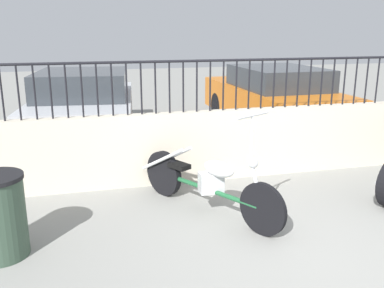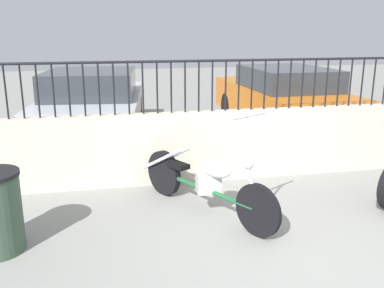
% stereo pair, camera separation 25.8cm
% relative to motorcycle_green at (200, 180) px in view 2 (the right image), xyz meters
% --- Properties ---
extents(ground_plane, '(40.00, 40.00, 0.00)m').
position_rel_motorcycle_green_xyz_m(ground_plane, '(0.70, -1.31, -0.39)').
color(ground_plane, gray).
extents(low_wall, '(8.52, 0.18, 1.02)m').
position_rel_motorcycle_green_xyz_m(low_wall, '(0.70, 1.06, 0.12)').
color(low_wall, beige).
rests_on(low_wall, ground_plane).
extents(fence_railing, '(8.52, 0.04, 0.72)m').
position_rel_motorcycle_green_xyz_m(fence_railing, '(0.70, 1.06, 1.12)').
color(fence_railing, black).
rests_on(fence_railing, low_wall).
extents(motorcycle_green, '(1.23, 2.01, 1.31)m').
position_rel_motorcycle_green_xyz_m(motorcycle_green, '(0.00, 0.00, 0.00)').
color(motorcycle_green, black).
rests_on(motorcycle_green, ground_plane).
extents(car_silver, '(2.31, 4.24, 1.36)m').
position_rel_motorcycle_green_xyz_m(car_silver, '(-1.31, 4.00, 0.29)').
color(car_silver, black).
rests_on(car_silver, ground_plane).
extents(car_orange, '(1.79, 4.35, 1.37)m').
position_rel_motorcycle_green_xyz_m(car_orange, '(2.64, 3.73, 0.31)').
color(car_orange, black).
rests_on(car_orange, ground_plane).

